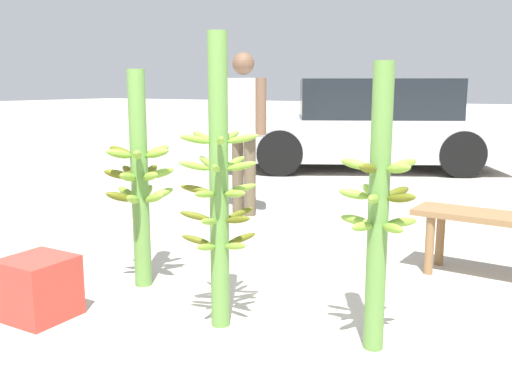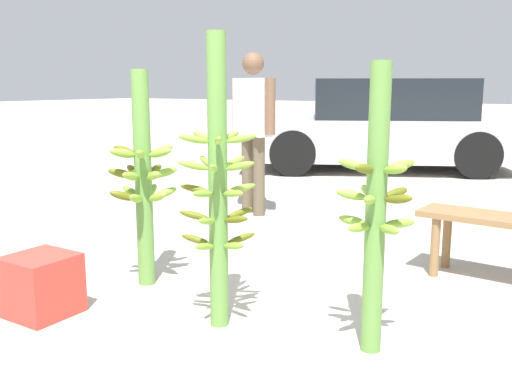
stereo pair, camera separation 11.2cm
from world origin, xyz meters
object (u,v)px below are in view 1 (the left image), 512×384
banana_stalk_right (379,207)px  produce_crate (39,288)px  banana_stalk_left (140,178)px  vendor_person (244,120)px  banana_stalk_center (219,186)px  parked_car (367,126)px

banana_stalk_right → produce_crate: (-1.72, -0.57, -0.54)m
banana_stalk_left → produce_crate: banana_stalk_left is taller
banana_stalk_left → vendor_person: vendor_person is taller
banana_stalk_center → produce_crate: 1.17m
banana_stalk_left → produce_crate: bearing=-101.7°
banana_stalk_center → produce_crate: (-0.92, -0.42, -0.59)m
vendor_person → produce_crate: (0.39, -2.79, -0.77)m
banana_stalk_right → vendor_person: vendor_person is taller
banana_stalk_left → banana_stalk_center: size_ratio=0.89×
banana_stalk_right → vendor_person: (-2.11, 2.22, 0.23)m
banana_stalk_center → banana_stalk_left: bearing=161.0°
vendor_person → banana_stalk_center: bearing=137.8°
parked_car → produce_crate: bearing=156.7°
banana_stalk_right → produce_crate: banana_stalk_right is taller
banana_stalk_right → vendor_person: 3.07m
banana_stalk_right → parked_car: size_ratio=0.31×
banana_stalk_left → produce_crate: size_ratio=4.00×
vendor_person → banana_stalk_right: bearing=152.5°
banana_stalk_left → banana_stalk_center: (0.78, -0.27, 0.06)m
vendor_person → parked_car: bearing=-70.4°
banana_stalk_left → banana_stalk_right: banana_stalk_right is taller
banana_stalk_right → produce_crate: bearing=-161.7°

